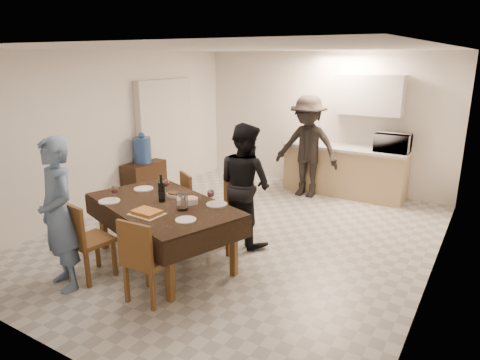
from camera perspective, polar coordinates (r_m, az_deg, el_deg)
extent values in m
cube|color=beige|center=(6.24, 0.28, -7.50)|extent=(5.00, 6.00, 0.02)
cube|color=white|center=(5.71, 0.32, 17.13)|extent=(5.00, 6.00, 0.02)
cube|color=silver|center=(8.51, 10.91, 7.77)|extent=(5.00, 0.02, 2.60)
cube|color=silver|center=(3.71, -24.51, -4.37)|extent=(5.00, 0.02, 2.60)
cube|color=silver|center=(7.42, -16.55, 6.18)|extent=(0.02, 6.00, 2.60)
cube|color=silver|center=(5.06, 25.33, 0.78)|extent=(0.02, 6.00, 2.60)
cube|color=silver|center=(8.25, -9.88, 5.80)|extent=(0.15, 1.40, 2.10)
cube|color=tan|center=(8.19, 13.70, 1.06)|extent=(2.20, 0.60, 0.86)
cube|color=beige|center=(8.09, 13.91, 4.17)|extent=(2.24, 0.64, 0.05)
cube|color=silver|center=(8.00, 16.78, 10.83)|extent=(1.20, 0.34, 0.70)
cube|color=black|center=(5.33, -10.29, -3.28)|extent=(2.25, 1.73, 0.04)
cube|color=brown|center=(5.47, -10.08, -7.10)|extent=(0.07, 0.07, 0.73)
cube|color=brown|center=(5.27, -19.29, -7.61)|extent=(0.49, 0.49, 0.05)
cube|color=brown|center=(5.07, -21.25, -5.65)|extent=(0.43, 0.10, 0.46)
cube|color=brown|center=(4.66, -12.06, -10.33)|extent=(0.45, 0.45, 0.05)
cube|color=brown|center=(4.43, -13.97, -8.29)|extent=(0.43, 0.07, 0.46)
cube|color=brown|center=(6.25, -8.69, -3.39)|extent=(0.55, 0.55, 0.05)
cube|color=brown|center=(6.05, -9.89, -1.74)|extent=(0.36, 0.24, 0.43)
cube|color=brown|center=(5.72, -1.76, -4.37)|extent=(0.54, 0.54, 0.06)
cube|color=brown|center=(5.46, -3.00, -2.30)|extent=(0.47, 0.12, 0.50)
cube|color=black|center=(7.76, -12.61, -0.28)|extent=(0.39, 0.77, 0.71)
cylinder|color=#385EA9|center=(7.62, -12.88, 3.92)|extent=(0.30, 0.30, 0.45)
cylinder|color=white|center=(5.04, -7.74, -2.88)|extent=(0.13, 0.13, 0.20)
cube|color=gold|center=(4.99, -12.33, -4.23)|extent=(0.38, 0.29, 0.05)
cylinder|color=silver|center=(5.26, -6.57, -2.76)|extent=(0.17, 0.17, 0.07)
cylinder|color=silver|center=(5.55, -8.79, -2.00)|extent=(0.20, 0.20, 0.03)
cylinder|color=silver|center=(5.53, -17.03, -2.71)|extent=(0.26, 0.26, 0.02)
cylinder|color=silver|center=(4.74, -7.24, -5.30)|extent=(0.23, 0.23, 0.01)
cylinder|color=silver|center=(5.92, -12.74, -1.14)|extent=(0.26, 0.26, 0.01)
cylinder|color=silver|center=(5.19, -3.12, -3.24)|extent=(0.26, 0.26, 0.01)
imported|color=silver|center=(7.86, 19.71, 4.72)|extent=(0.58, 0.39, 0.32)
imported|color=slate|center=(5.04, -23.05, -4.29)|extent=(0.72, 0.57, 1.71)
imported|color=black|center=(5.80, 0.66, -0.55)|extent=(0.96, 0.84, 1.67)
imported|color=black|center=(7.86, 8.96, 4.39)|extent=(1.19, 0.69, 1.85)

